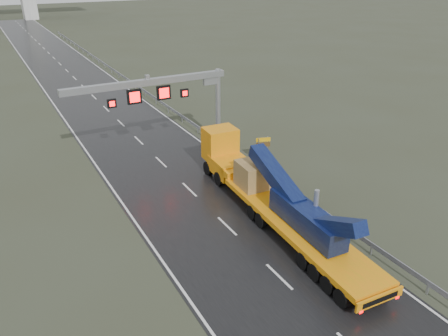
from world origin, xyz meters
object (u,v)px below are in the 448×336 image
heavy_haul_truck (263,186)px  striped_barrier (225,148)px  sign_gantry (171,92)px  exit_sign_pair (263,144)px

heavy_haul_truck → striped_barrier: heavy_haul_truck is taller
sign_gantry → heavy_haul_truck: 13.76m
striped_barrier → exit_sign_pair: bearing=-35.3°
heavy_haul_truck → exit_sign_pair: heavy_haul_truck is taller
heavy_haul_truck → sign_gantry: bearing=98.9°
heavy_haul_truck → striped_barrier: bearing=79.0°
sign_gantry → heavy_haul_truck: size_ratio=0.75×
exit_sign_pair → sign_gantry: bearing=154.2°
sign_gantry → striped_barrier: (3.90, -2.88, -5.11)m
heavy_haul_truck → exit_sign_pair: 8.59m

